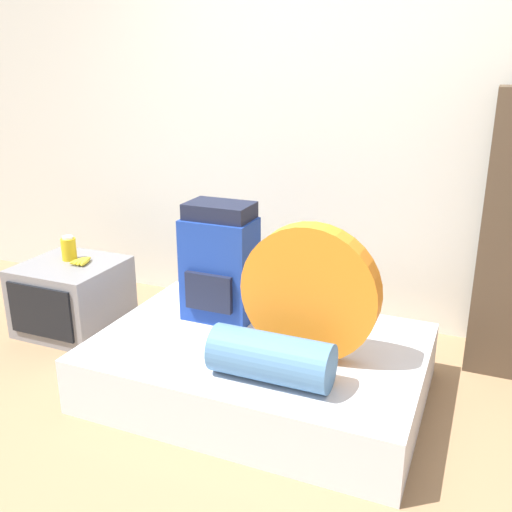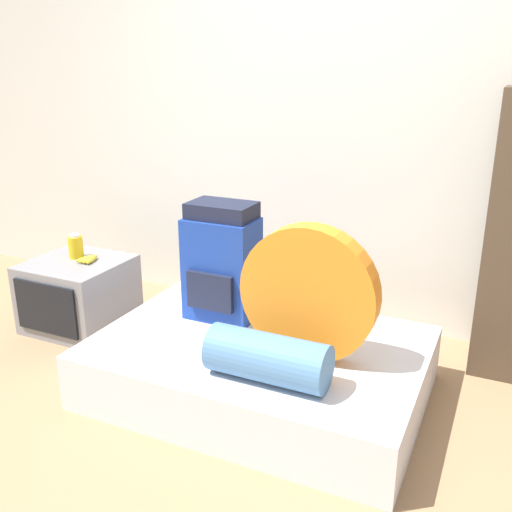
{
  "view_description": "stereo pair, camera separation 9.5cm",
  "coord_description": "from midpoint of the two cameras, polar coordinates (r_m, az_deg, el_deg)",
  "views": [
    {
      "loc": [
        0.97,
        -1.83,
        1.61
      ],
      "look_at": [
        -0.04,
        0.56,
        0.74
      ],
      "focal_mm": 40.0,
      "sensor_mm": 36.0,
      "label": 1
    },
    {
      "loc": [
        1.06,
        -1.79,
        1.61
      ],
      "look_at": [
        -0.04,
        0.56,
        0.74
      ],
      "focal_mm": 40.0,
      "sensor_mm": 36.0,
      "label": 2
    }
  ],
  "objects": [
    {
      "name": "ground_plane",
      "position": [
        2.63,
        -5.28,
        -19.32
      ],
      "size": [
        16.0,
        16.0,
        0.0
      ],
      "primitive_type": "plane",
      "color": "#997551"
    },
    {
      "name": "wall_back",
      "position": [
        3.61,
        6.72,
        13.55
      ],
      "size": [
        8.0,
        0.05,
        2.6
      ],
      "color": "silver",
      "rests_on": "ground_plane"
    },
    {
      "name": "bed",
      "position": [
        2.97,
        -0.57,
        -10.99
      ],
      "size": [
        1.62,
        1.12,
        0.29
      ],
      "color": "silver",
      "rests_on": "ground_plane"
    },
    {
      "name": "backpack",
      "position": [
        3.06,
        -4.56,
        -0.76
      ],
      "size": [
        0.37,
        0.28,
        0.64
      ],
      "color": "navy",
      "rests_on": "bed"
    },
    {
      "name": "tent_bag",
      "position": [
        2.63,
        4.38,
        -3.68
      ],
      "size": [
        0.65,
        0.11,
        0.65
      ],
      "color": "orange",
      "rests_on": "bed"
    },
    {
      "name": "sleeping_roll",
      "position": [
        2.52,
        0.42,
        -10.13
      ],
      "size": [
        0.54,
        0.22,
        0.22
      ],
      "color": "teal",
      "rests_on": "bed"
    },
    {
      "name": "television",
      "position": [
        3.8,
        -18.57,
        -3.86
      ],
      "size": [
        0.57,
        0.58,
        0.44
      ],
      "color": "gray",
      "rests_on": "ground_plane"
    },
    {
      "name": "canister",
      "position": [
        3.78,
        -18.9,
        0.7
      ],
      "size": [
        0.09,
        0.09,
        0.15
      ],
      "color": "gold",
      "rests_on": "television"
    },
    {
      "name": "banana_bunch",
      "position": [
        3.7,
        -17.64,
        -0.49
      ],
      "size": [
        0.12,
        0.15,
        0.03
      ],
      "color": "yellow",
      "rests_on": "television"
    }
  ]
}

